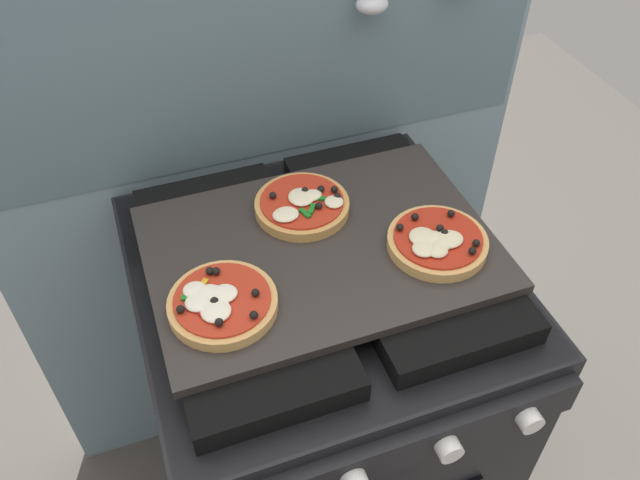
# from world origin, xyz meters

# --- Properties ---
(kitchen_backsplash) EXTENTS (1.10, 0.08, 1.55)m
(kitchen_backsplash) POSITION_xyz_m (0.00, 0.33, 0.79)
(kitchen_backsplash) COLOR #7A939E
(kitchen_backsplash) RESTS_ON ground_plane
(stove) EXTENTS (0.60, 0.64, 0.90)m
(stove) POSITION_xyz_m (-0.00, -0.00, 0.45)
(stove) COLOR black
(stove) RESTS_ON ground_plane
(baking_tray) EXTENTS (0.54, 0.38, 0.02)m
(baking_tray) POSITION_xyz_m (0.00, 0.00, 0.91)
(baking_tray) COLOR #2D2826
(baking_tray) RESTS_ON stove
(pizza_left) EXTENTS (0.16, 0.16, 0.03)m
(pizza_left) POSITION_xyz_m (-0.18, -0.07, 0.93)
(pizza_left) COLOR tan
(pizza_left) RESTS_ON baking_tray
(pizza_right) EXTENTS (0.16, 0.16, 0.03)m
(pizza_right) POSITION_xyz_m (0.17, -0.07, 0.93)
(pizza_right) COLOR tan
(pizza_right) RESTS_ON baking_tray
(pizza_center) EXTENTS (0.16, 0.16, 0.03)m
(pizza_center) POSITION_xyz_m (0.00, 0.09, 0.93)
(pizza_center) COLOR tan
(pizza_center) RESTS_ON baking_tray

